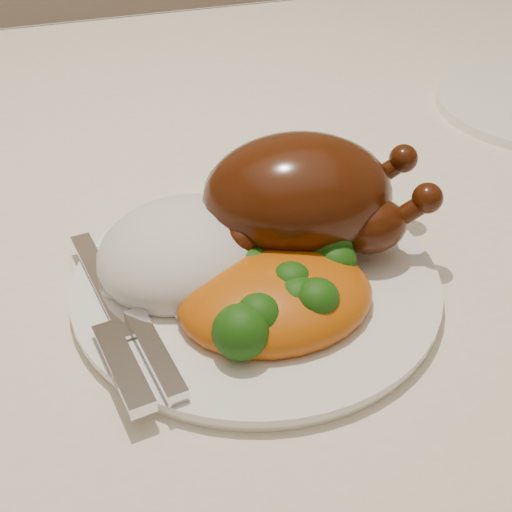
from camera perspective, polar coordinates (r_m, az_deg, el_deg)
name	(u,v)px	position (r m, az deg, el deg)	size (l,w,h in m)	color
dining_table	(200,296)	(0.69, -4.52, -3.22)	(1.60, 0.90, 0.76)	brown
tablecloth	(196,234)	(0.64, -4.83, 1.78)	(1.73, 1.03, 0.18)	beige
dinner_plate	(256,284)	(0.53, 0.00, -2.23)	(0.27, 0.27, 0.01)	white
roast_chicken	(304,195)	(0.53, 3.83, 4.86)	(0.18, 0.13, 0.09)	#441607
rice_mound	(185,253)	(0.53, -5.72, 0.22)	(0.16, 0.15, 0.07)	silver
mac_and_cheese	(283,291)	(0.49, 2.19, -2.84)	(0.14, 0.11, 0.06)	#D0540D
cutlery	(130,332)	(0.48, -10.01, -5.99)	(0.05, 0.19, 0.01)	silver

